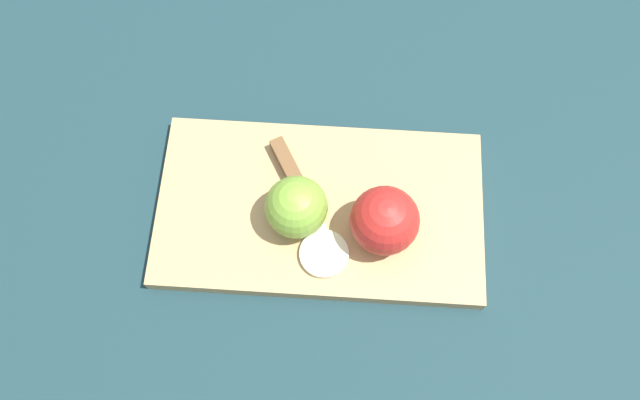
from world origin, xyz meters
TOP-DOWN VIEW (x-y plane):
  - ground_plane at (0.00, 0.00)m, footprint 4.00×4.00m
  - cutting_board at (0.00, 0.00)m, footprint 0.41×0.24m
  - apple_half_left at (-0.08, 0.03)m, footprint 0.08×0.08m
  - apple_half_right at (0.03, 0.02)m, footprint 0.07×0.07m
  - knife at (0.04, -0.04)m, footprint 0.10×0.16m
  - apple_slice at (-0.01, 0.06)m, footprint 0.06×0.06m

SIDE VIEW (x-z plane):
  - ground_plane at x=0.00m, z-range 0.00..0.00m
  - cutting_board at x=0.00m, z-range 0.00..0.02m
  - apple_slice at x=-0.01m, z-range 0.02..0.03m
  - knife at x=0.04m, z-range 0.02..0.04m
  - apple_half_right at x=0.03m, z-range 0.02..0.10m
  - apple_half_left at x=-0.08m, z-range 0.02..0.10m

